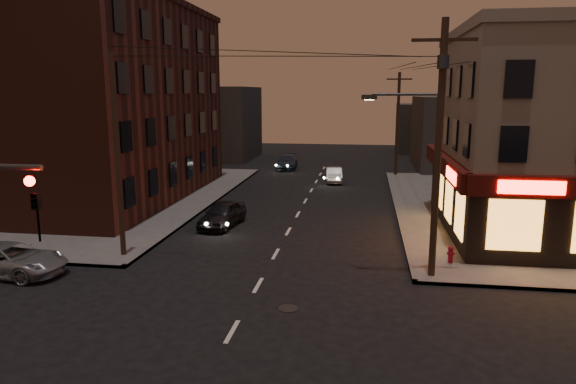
% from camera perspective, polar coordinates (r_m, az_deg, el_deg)
% --- Properties ---
extents(ground, '(120.00, 120.00, 0.00)m').
position_cam_1_polar(ground, '(16.88, -6.24, -15.18)').
color(ground, black).
rests_on(ground, ground).
extents(sidewalk_nw, '(24.00, 28.00, 0.15)m').
position_cam_1_polar(sidewalk_nw, '(40.84, -24.21, -0.33)').
color(sidewalk_nw, '#514F4C').
rests_on(sidewalk_nw, ground).
extents(brick_apartment, '(12.00, 20.00, 13.00)m').
position_cam_1_polar(brick_apartment, '(38.37, -20.53, 9.17)').
color(brick_apartment, '#4D2218').
rests_on(brick_apartment, sidewalk_nw).
extents(bg_building_ne_a, '(10.00, 12.00, 7.00)m').
position_cam_1_polar(bg_building_ne_a, '(53.71, 19.39, 6.21)').
color(bg_building_ne_a, '#3F3D3A').
rests_on(bg_building_ne_a, ground).
extents(bg_building_nw, '(9.00, 10.00, 8.00)m').
position_cam_1_polar(bg_building_nw, '(59.21, -8.21, 7.60)').
color(bg_building_nw, '#3F3D3A').
rests_on(bg_building_nw, ground).
extents(bg_building_ne_b, '(8.00, 8.00, 6.00)m').
position_cam_1_polar(bg_building_ne_b, '(67.24, 15.49, 6.86)').
color(bg_building_ne_b, '#3F3D3A').
rests_on(bg_building_ne_b, ground).
extents(utility_pole_main, '(4.20, 0.44, 10.00)m').
position_cam_1_polar(utility_pole_main, '(20.66, 16.11, 5.95)').
color(utility_pole_main, '#382619').
rests_on(utility_pole_main, sidewalk_ne).
extents(utility_pole_far, '(0.26, 0.26, 9.00)m').
position_cam_1_polar(utility_pole_far, '(46.79, 12.08, 7.38)').
color(utility_pole_far, '#382619').
rests_on(utility_pole_far, sidewalk_ne).
extents(utility_pole_west, '(0.24, 0.24, 9.00)m').
position_cam_1_polar(utility_pole_west, '(23.88, -18.42, 3.77)').
color(utility_pole_west, '#382619').
rests_on(utility_pole_west, sidewalk_nw).
extents(suv_cross, '(4.82, 2.50, 1.30)m').
position_cam_1_polar(suv_cross, '(24.23, -28.48, -6.62)').
color(suv_cross, gray).
rests_on(suv_cross, ground).
extents(sedan_near, '(2.17, 4.31, 1.41)m').
position_cam_1_polar(sedan_near, '(29.08, -7.31, -2.44)').
color(sedan_near, black).
rests_on(sedan_near, ground).
extents(sedan_mid, '(1.60, 3.82, 1.23)m').
position_cam_1_polar(sedan_mid, '(43.16, 5.15, 1.90)').
color(sedan_mid, gray).
rests_on(sedan_mid, ground).
extents(sedan_far, '(2.23, 4.76, 1.34)m').
position_cam_1_polar(sedan_far, '(50.51, -0.10, 3.34)').
color(sedan_far, '#1D273A').
rests_on(sedan_far, ground).
extents(fire_hydrant, '(0.33, 0.33, 0.77)m').
position_cam_1_polar(fire_hydrant, '(23.45, 17.63, -6.53)').
color(fire_hydrant, maroon).
rests_on(fire_hydrant, sidewalk_ne).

